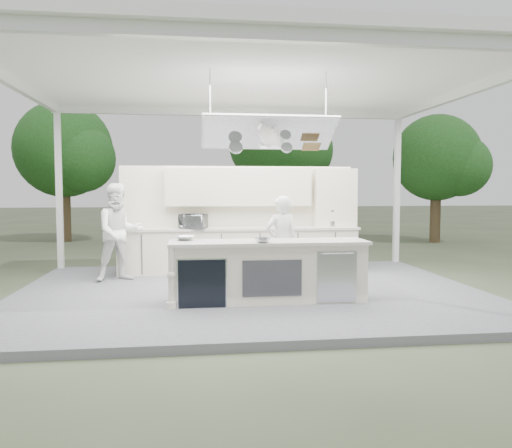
{
  "coord_description": "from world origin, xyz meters",
  "views": [
    {
      "loc": [
        -0.98,
        -8.58,
        1.88
      ],
      "look_at": [
        0.17,
        0.4,
        1.24
      ],
      "focal_mm": 35.0,
      "sensor_mm": 36.0,
      "label": 1
    }
  ],
  "objects": [
    {
      "name": "bowl_small",
      "position": [
        0.07,
        -1.15,
        1.11
      ],
      "size": [
        0.24,
        0.24,
        0.08
      ],
      "primitive_type": "imported",
      "rotation": [
        0.0,
        0.0,
        -0.01
      ],
      "color": "#BBBEC2",
      "rests_on": "demo_island"
    },
    {
      "name": "tent",
      "position": [
        0.0,
        -0.01,
        3.71
      ],
      "size": [
        8.2,
        6.2,
        3.86
      ],
      "color": "white",
      "rests_on": "ground"
    },
    {
      "name": "demo_island",
      "position": [
        0.18,
        -0.91,
        0.6
      ],
      "size": [
        3.1,
        0.79,
        0.95
      ],
      "color": "beige",
      "rests_on": "stage_deck"
    },
    {
      "name": "head_chef",
      "position": [
        0.57,
        0.08,
        0.94
      ],
      "size": [
        0.69,
        0.55,
        1.64
      ],
      "primitive_type": "imported",
      "rotation": [
        0.0,
        0.0,
        3.44
      ],
      "color": "white",
      "rests_on": "stage_deck"
    },
    {
      "name": "back_wall_unit",
      "position": [
        0.44,
        2.11,
        1.57
      ],
      "size": [
        5.05,
        0.48,
        2.25
      ],
      "color": "beige",
      "rests_on": "stage_deck"
    },
    {
      "name": "toaster_oven",
      "position": [
        -0.97,
        1.7,
        1.22
      ],
      "size": [
        0.62,
        0.51,
        0.3
      ],
      "primitive_type": "imported",
      "rotation": [
        0.0,
        0.0,
        -0.32
      ],
      "color": "silver",
      "rests_on": "back_counter"
    },
    {
      "name": "ground",
      "position": [
        0.0,
        0.0,
        0.0
      ],
      "size": [
        90.0,
        90.0,
        0.0
      ],
      "primitive_type": "plane",
      "color": "#4F593D",
      "rests_on": "ground"
    },
    {
      "name": "stage_deck",
      "position": [
        0.0,
        0.0,
        0.06
      ],
      "size": [
        8.0,
        6.0,
        0.12
      ],
      "primitive_type": "cube",
      "color": "slate",
      "rests_on": "ground"
    },
    {
      "name": "bowl_large",
      "position": [
        -1.1,
        -0.66,
        1.11
      ],
      "size": [
        0.38,
        0.38,
        0.07
      ],
      "primitive_type": "imported",
      "rotation": [
        0.0,
        0.0,
        -0.34
      ],
      "color": "#B0B2B7",
      "rests_on": "demo_island"
    },
    {
      "name": "back_counter",
      "position": [
        0.0,
        1.9,
        0.6
      ],
      "size": [
        5.08,
        0.72,
        0.95
      ],
      "color": "beige",
      "rests_on": "stage_deck"
    },
    {
      "name": "tree_cluster",
      "position": [
        -0.16,
        9.77,
        3.29
      ],
      "size": [
        19.55,
        9.4,
        5.85
      ],
      "color": "brown",
      "rests_on": "ground"
    },
    {
      "name": "sous_chef",
      "position": [
        -2.38,
        1.2,
        1.05
      ],
      "size": [
        1.1,
        0.99,
        1.87
      ],
      "primitive_type": "imported",
      "rotation": [
        0.0,
        0.0,
        0.38
      ],
      "color": "white",
      "rests_on": "stage_deck"
    }
  ]
}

